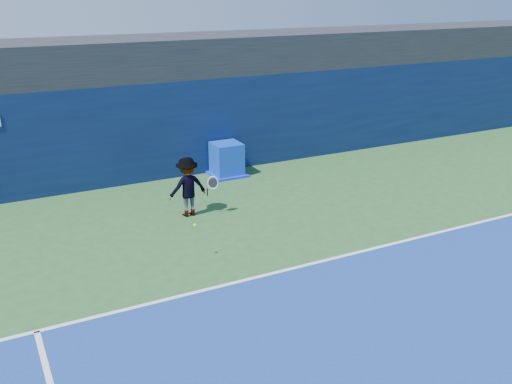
# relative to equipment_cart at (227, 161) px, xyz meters

# --- Properties ---
(ground) EXTENTS (80.00, 80.00, 0.00)m
(ground) POSITION_rel_equipment_cart_xyz_m (-1.60, -9.52, -0.48)
(ground) COLOR #2A5A28
(ground) RESTS_ON ground
(baseline) EXTENTS (24.00, 0.10, 0.01)m
(baseline) POSITION_rel_equipment_cart_xyz_m (-1.60, -6.52, -0.47)
(baseline) COLOR white
(baseline) RESTS_ON ground
(stadium_band) EXTENTS (36.00, 3.00, 1.20)m
(stadium_band) POSITION_rel_equipment_cart_xyz_m (-1.60, 1.98, 3.12)
(stadium_band) COLOR black
(stadium_band) RESTS_ON back_wall_assembly
(back_wall_assembly) EXTENTS (36.00, 1.03, 3.00)m
(back_wall_assembly) POSITION_rel_equipment_cart_xyz_m (-1.61, 0.98, 1.02)
(back_wall_assembly) COLOR #0B193D
(back_wall_assembly) RESTS_ON ground
(equipment_cart) EXTENTS (1.10, 1.10, 1.05)m
(equipment_cart) POSITION_rel_equipment_cart_xyz_m (0.00, 0.00, 0.00)
(equipment_cart) COLOR #0D35B8
(equipment_cart) RESTS_ON ground
(tennis_player) EXTENTS (1.26, 0.70, 1.58)m
(tennis_player) POSITION_rel_equipment_cart_xyz_m (-2.30, -2.64, 0.31)
(tennis_player) COLOR white
(tennis_player) RESTS_ON ground
(tennis_ball) EXTENTS (0.07, 0.07, 0.07)m
(tennis_ball) POSITION_rel_equipment_cart_xyz_m (-3.09, -5.18, 0.35)
(tennis_ball) COLOR yellow
(tennis_ball) RESTS_ON ground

